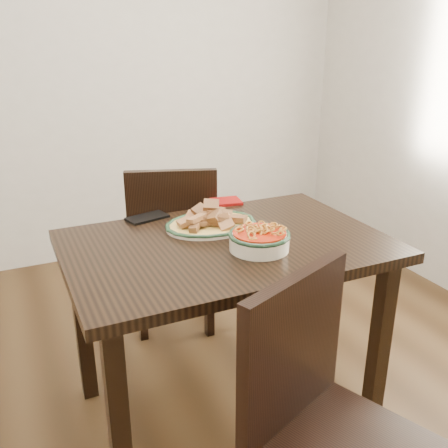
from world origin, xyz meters
name	(u,v)px	position (x,y,z in m)	size (l,w,h in m)	color
floor	(203,406)	(0.00, 0.00, 0.00)	(3.50, 3.50, 0.00)	#322010
wall_back	(93,63)	(0.00, 1.75, 1.30)	(3.50, 0.10, 2.60)	beige
dining_table	(226,266)	(0.09, -0.03, 0.65)	(1.17, 0.78, 0.75)	black
chair_far	(173,241)	(0.10, 0.62, 0.50)	(0.53, 0.53, 0.89)	black
chair_near	(323,419)	(0.06, -0.72, 0.50)	(0.55, 0.55, 0.89)	black
fish_plate	(211,217)	(0.09, 0.12, 0.79)	(0.36, 0.28, 0.11)	white
noodle_bowl	(259,238)	(0.16, -0.15, 0.79)	(0.22, 0.22, 0.08)	#F4E9CE
smartphone	(147,218)	(-0.11, 0.32, 0.76)	(0.17, 0.09, 0.01)	black
napkin	(226,201)	(0.28, 0.37, 0.76)	(0.13, 0.11, 0.01)	maroon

